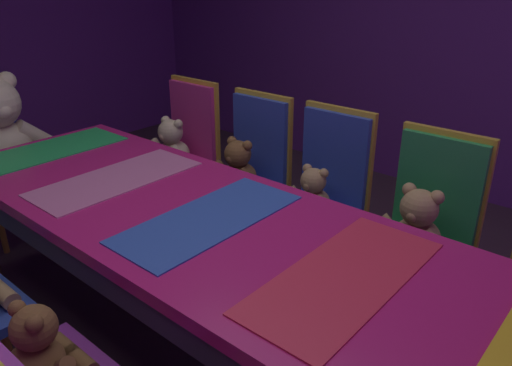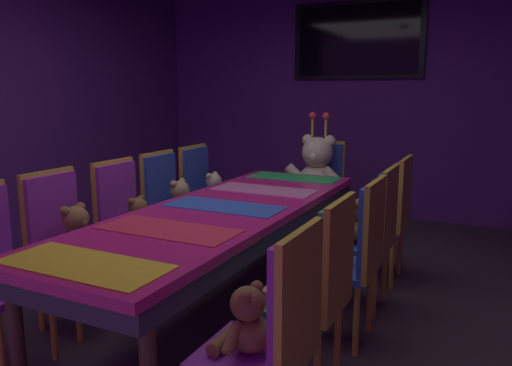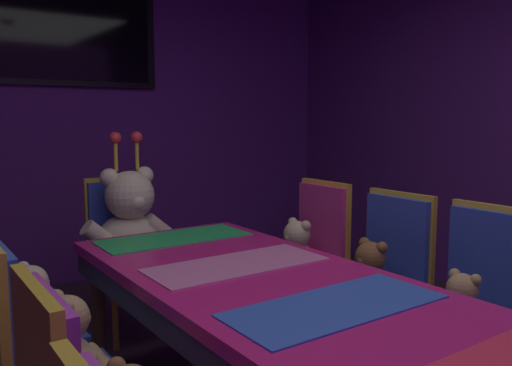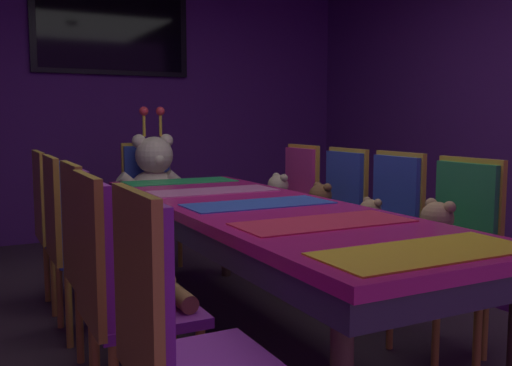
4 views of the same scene
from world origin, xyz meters
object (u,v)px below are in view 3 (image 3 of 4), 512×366
at_px(throne_chair, 122,238).
at_px(king_teddy_bear, 131,224).
at_px(teddy_left_4, 33,302).
at_px(wall_tv, 63,29).
at_px(chair_right_2, 481,295).
at_px(banquet_table, 336,331).
at_px(chair_left_3, 23,354).
at_px(teddy_right_2, 461,307).
at_px(teddy_right_4, 296,250).
at_px(teddy_right_3, 369,275).
at_px(teddy_left_3, 69,344).
at_px(chair_right_3, 389,269).
at_px(chair_right_4, 315,246).

relative_size(throne_chair, king_teddy_bear, 1.21).
relative_size(teddy_left_4, wall_tv, 0.20).
xyz_separation_m(chair_right_2, king_teddy_bear, (-0.88, 1.77, 0.12)).
height_order(banquet_table, chair_right_2, chair_right_2).
height_order(chair_left_3, wall_tv, wall_tv).
height_order(teddy_right_2, teddy_right_4, teddy_right_4).
bearing_deg(teddy_right_4, throne_chair, -50.10).
xyz_separation_m(teddy_right_3, wall_tv, (-0.72, 2.58, 1.46)).
height_order(teddy_left_3, chair_right_2, chair_right_2).
height_order(king_teddy_bear, wall_tv, wall_tv).
height_order(banquet_table, teddy_right_2, banquet_table).
xyz_separation_m(teddy_left_4, throne_chair, (0.72, 0.88, 0.01)).
bearing_deg(chair_right_2, banquet_table, 1.64).
bearing_deg(teddy_left_4, wall_tv, 70.39).
bearing_deg(chair_left_3, king_teddy_bear, 55.27).
distance_m(banquet_table, teddy_right_4, 1.31).
xyz_separation_m(chair_left_3, king_teddy_bear, (0.86, 1.25, 0.12)).
relative_size(banquet_table, wall_tv, 1.87).
relative_size(teddy_left_3, chair_right_2, 0.34).
bearing_deg(king_teddy_bear, banquet_table, -0.00).
distance_m(banquet_table, throne_chair, 1.96).
relative_size(teddy_right_2, throne_chair, 0.28).
relative_size(teddy_right_4, throne_chair, 0.34).
distance_m(chair_right_3, throne_chair, 1.68).
height_order(banquet_table, teddy_left_4, teddy_left_4).
height_order(teddy_left_3, teddy_left_4, teddy_left_3).
distance_m(teddy_right_2, teddy_right_3, 0.50).
bearing_deg(chair_right_3, teddy_left_4, -19.31).
xyz_separation_m(teddy_right_4, king_teddy_bear, (-0.72, 0.70, 0.13)).
bearing_deg(teddy_right_3, teddy_left_4, -21.09).
bearing_deg(king_teddy_bear, chair_right_4, 51.18).
distance_m(chair_right_4, king_teddy_bear, 1.12).
bearing_deg(teddy_left_4, teddy_right_4, 0.58).
height_order(chair_right_3, teddy_right_3, chair_right_3).
height_order(banquet_table, throne_chair, throne_chair).
bearing_deg(throne_chair, teddy_right_3, 26.67).
bearing_deg(teddy_left_3, teddy_left_4, 90.36).
distance_m(teddy_left_4, king_teddy_bear, 1.03).
relative_size(chair_right_2, throne_chair, 1.00).
distance_m(chair_right_3, chair_right_4, 0.57).
height_order(teddy_left_4, teddy_right_3, teddy_right_3).
distance_m(chair_right_2, king_teddy_bear, 1.98).
bearing_deg(chair_left_3, banquet_table, -32.27).
bearing_deg(chair_right_4, wall_tv, -66.63).
distance_m(teddy_left_3, chair_right_3, 1.59).
bearing_deg(chair_left_3, wall_tv, 71.34).
xyz_separation_m(chair_right_4, teddy_right_4, (-0.15, 0.00, -0.00)).
distance_m(banquet_table, chair_right_2, 0.88).
xyz_separation_m(chair_left_3, chair_right_2, (1.75, -0.52, 0.00)).
height_order(teddy_left_3, teddy_right_4, teddy_right_4).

